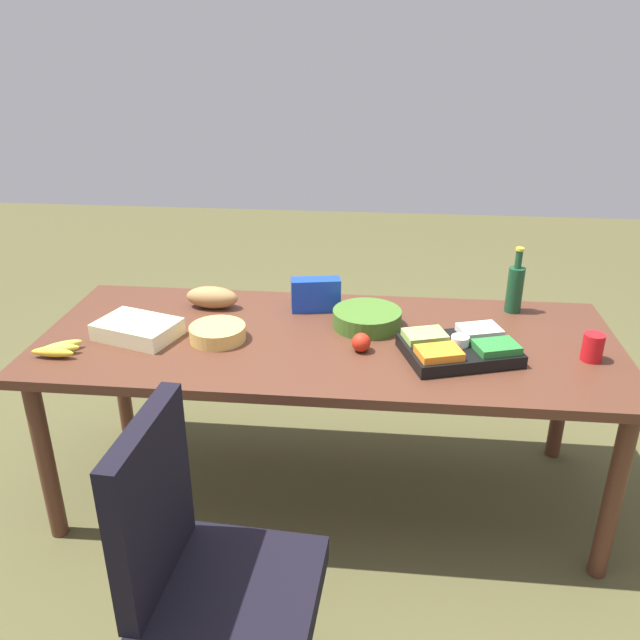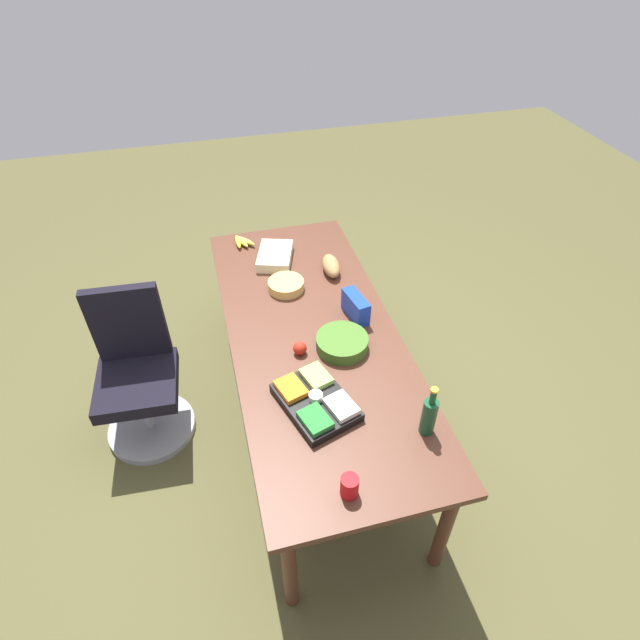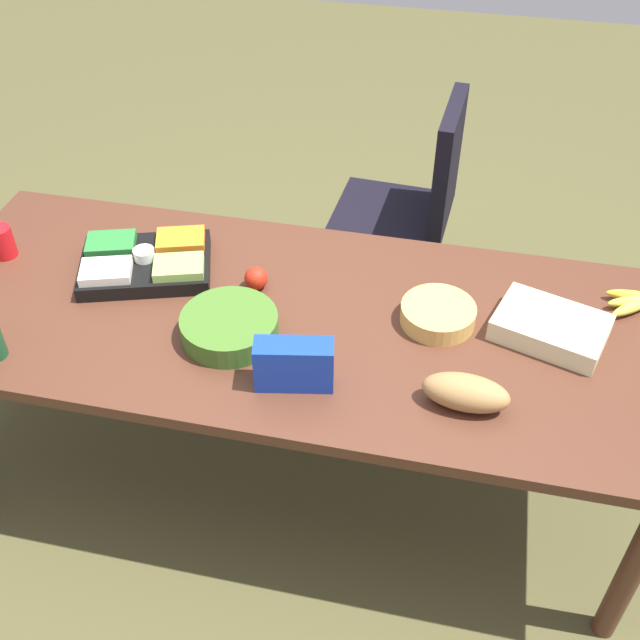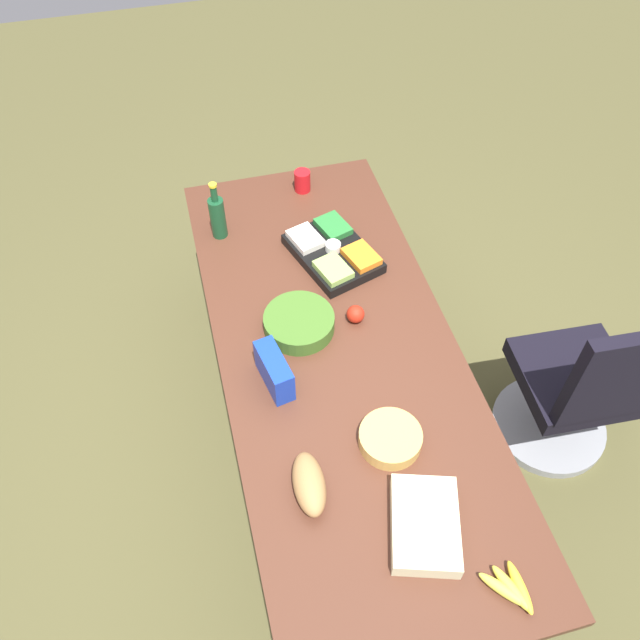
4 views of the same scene
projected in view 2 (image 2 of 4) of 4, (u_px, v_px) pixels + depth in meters
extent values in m
plane|color=brown|center=(314.00, 417.00, 3.50)|extent=(10.00, 10.00, 0.00)
cube|color=#4D2A1D|center=(313.00, 335.00, 3.00)|extent=(2.38, 0.97, 0.04)
cylinder|color=#4D2A1D|center=(230.00, 287.00, 3.98)|extent=(0.07, 0.07, 0.75)
cylinder|color=#4D2A1D|center=(289.00, 568.00, 2.38)|extent=(0.07, 0.07, 0.75)
cylinder|color=#4D2A1D|center=(328.00, 272.00, 4.13)|extent=(0.07, 0.07, 0.75)
cylinder|color=#4D2A1D|center=(445.00, 527.00, 2.53)|extent=(0.07, 0.07, 0.75)
cylinder|color=gray|center=(152.00, 427.00, 3.41)|extent=(0.56, 0.56, 0.05)
cylinder|color=gray|center=(145.00, 405.00, 3.26)|extent=(0.06, 0.06, 0.40)
cube|color=black|center=(137.00, 384.00, 3.12)|extent=(0.51, 0.51, 0.09)
cube|color=black|center=(128.00, 323.00, 3.08)|extent=(0.09, 0.43, 0.53)
cube|color=#1538B0|center=(356.00, 307.00, 3.04)|extent=(0.23, 0.12, 0.15)
cylinder|color=#3E6622|center=(342.00, 343.00, 2.87)|extent=(0.37, 0.37, 0.07)
cube|color=beige|center=(275.00, 256.00, 3.51)|extent=(0.37, 0.31, 0.07)
cylinder|color=red|center=(349.00, 486.00, 2.18)|extent=(0.09, 0.09, 0.11)
cube|color=black|center=(316.00, 402.00, 2.56)|extent=(0.49, 0.41, 0.05)
cube|color=orange|center=(291.00, 388.00, 2.58)|extent=(0.19, 0.16, 0.03)
cube|color=#27712F|center=(315.00, 419.00, 2.43)|extent=(0.19, 0.16, 0.03)
cube|color=#96C058|center=(316.00, 376.00, 2.64)|extent=(0.19, 0.16, 0.03)
cube|color=silver|center=(341.00, 406.00, 2.49)|extent=(0.19, 0.16, 0.03)
cylinder|color=white|center=(316.00, 397.00, 2.53)|extent=(0.09, 0.09, 0.04)
sphere|color=red|center=(300.00, 348.00, 2.83)|extent=(0.09, 0.09, 0.08)
cylinder|color=#164526|center=(429.00, 417.00, 2.40)|extent=(0.09, 0.09, 0.21)
cylinder|color=#164526|center=(433.00, 397.00, 2.30)|extent=(0.04, 0.04, 0.08)
cylinder|color=gold|center=(435.00, 390.00, 2.27)|extent=(0.04, 0.04, 0.01)
cylinder|color=tan|center=(286.00, 285.00, 3.27)|extent=(0.29, 0.29, 0.06)
ellipsoid|color=yellow|center=(238.00, 242.00, 3.67)|extent=(0.17, 0.04, 0.04)
ellipsoid|color=#D8D43F|center=(242.00, 241.00, 3.67)|extent=(0.17, 0.09, 0.04)
ellipsoid|color=yellow|center=(246.00, 241.00, 3.67)|extent=(0.15, 0.14, 0.04)
ellipsoid|color=#A27544|center=(331.00, 266.00, 3.40)|extent=(0.25, 0.12, 0.10)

